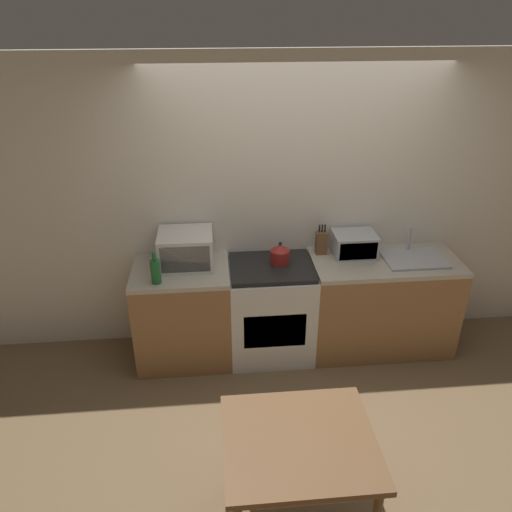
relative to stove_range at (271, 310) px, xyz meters
The scene contains 12 objects.
ground_plane 0.97m from the stove_range, 74.19° to the right, with size 16.00×16.00×0.00m, color brown.
wall_back 0.95m from the stove_range, 55.66° to the left, with size 10.00×0.06×2.60m.
counter_left_run 0.78m from the stove_range, behind, with size 0.82×0.62×0.90m.
counter_right_run 1.01m from the stove_range, ahead, with size 1.29×0.62×0.90m.
stove_range is the anchor object (origin of this frame).
kettle 0.55m from the stove_range, 27.25° to the left, with size 0.16×0.16×0.20m.
microwave 0.94m from the stove_range, behind, with size 0.46×0.40×0.29m.
bottle 1.12m from the stove_range, 168.26° to the right, with size 0.08×0.08×0.28m.
knife_block 0.75m from the stove_range, 21.74° to the left, with size 0.10×0.07×0.28m.
toaster_oven 0.94m from the stove_range, 10.54° to the left, with size 0.38×0.30×0.20m.
sink_basin 1.34m from the stove_range, ahead, with size 0.53×0.42×0.24m.
dining_table 1.76m from the stove_range, 91.71° to the right, with size 0.86×0.76×0.74m.
Camera 1 is at (-0.72, -2.89, 2.94)m, focal length 35.00 mm.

